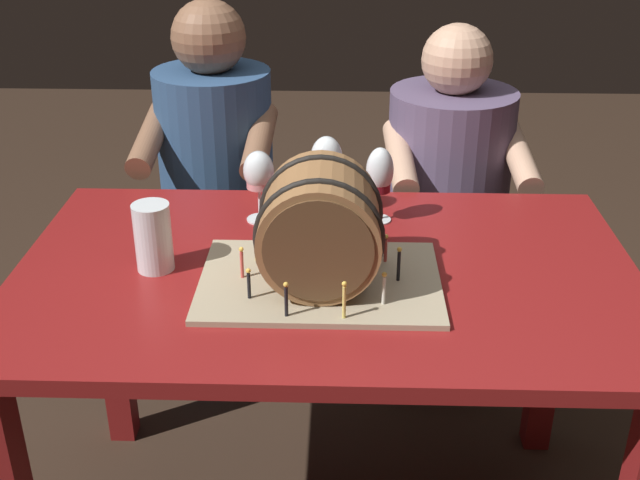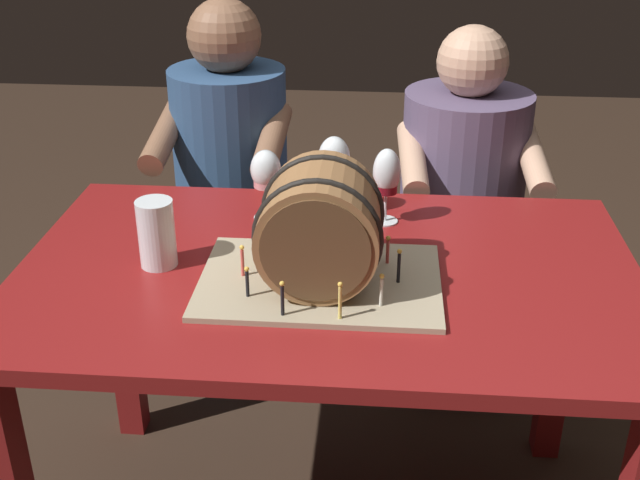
# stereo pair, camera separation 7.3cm
# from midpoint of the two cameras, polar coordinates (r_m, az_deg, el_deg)

# --- Properties ---
(dining_table) EXTENTS (1.32, 0.83, 0.76)m
(dining_table) POSITION_cam_midpoint_polar(r_m,az_deg,el_deg) (1.76, -0.77, -5.45)
(dining_table) COLOR maroon
(dining_table) RESTS_ON ground
(barrel_cake) EXTENTS (0.49, 0.34, 0.26)m
(barrel_cake) POSITION_cam_midpoint_polar(r_m,az_deg,el_deg) (1.58, -1.32, 0.49)
(barrel_cake) COLOR tan
(barrel_cake) RESTS_ON dining_table
(wine_glass_rose) EXTENTS (0.07, 0.07, 0.17)m
(wine_glass_rose) POSITION_cam_midpoint_polar(r_m,az_deg,el_deg) (1.87, -5.51, 4.70)
(wine_glass_rose) COLOR white
(wine_glass_rose) RESTS_ON dining_table
(wine_glass_red) EXTENTS (0.06, 0.06, 0.18)m
(wine_glass_red) POSITION_cam_midpoint_polar(r_m,az_deg,el_deg) (1.86, 3.16, 4.69)
(wine_glass_red) COLOR white
(wine_glass_red) RESTS_ON dining_table
(wine_glass_empty) EXTENTS (0.08, 0.08, 0.20)m
(wine_glass_empty) POSITION_cam_midpoint_polar(r_m,az_deg,el_deg) (1.89, -0.64, 5.77)
(wine_glass_empty) COLOR white
(wine_glass_empty) RESTS_ON dining_table
(beer_pint) EXTENTS (0.08, 0.08, 0.15)m
(beer_pint) POSITION_cam_midpoint_polar(r_m,az_deg,el_deg) (1.70, -13.01, 0.08)
(beer_pint) COLOR white
(beer_pint) RESTS_ON dining_table
(person_seated_left) EXTENTS (0.39, 0.47, 1.19)m
(person_seated_left) POSITION_cam_midpoint_polar(r_m,az_deg,el_deg) (2.47, -8.05, 1.96)
(person_seated_left) COLOR #1B2D46
(person_seated_left) RESTS_ON ground
(person_seated_right) EXTENTS (0.42, 0.49, 1.13)m
(person_seated_right) POSITION_cam_midpoint_polar(r_m,az_deg,el_deg) (2.46, 8.06, 1.34)
(person_seated_right) COLOR #372D40
(person_seated_right) RESTS_ON ground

